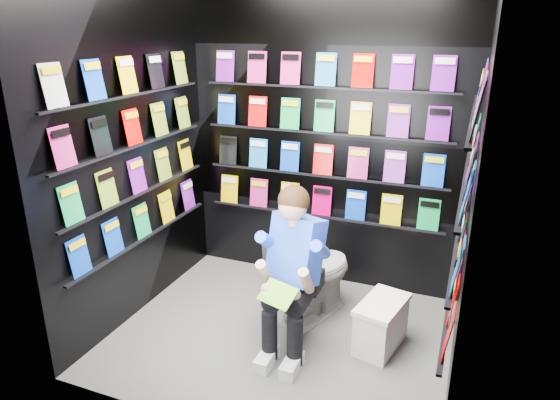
% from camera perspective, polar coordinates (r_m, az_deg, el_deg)
% --- Properties ---
extents(floor, '(2.40, 2.40, 0.00)m').
position_cam_1_polar(floor, '(3.87, 0.10, -15.20)').
color(floor, '#5A5A58').
rests_on(floor, ground).
extents(wall_back, '(2.40, 0.04, 2.60)m').
position_cam_1_polar(wall_back, '(4.23, 5.14, 7.08)').
color(wall_back, black).
rests_on(wall_back, floor).
extents(wall_front, '(2.40, 0.04, 2.60)m').
position_cam_1_polar(wall_front, '(2.45, -8.52, -2.29)').
color(wall_front, black).
rests_on(wall_front, floor).
extents(wall_left, '(0.04, 2.00, 2.60)m').
position_cam_1_polar(wall_left, '(3.90, -16.60, 5.28)').
color(wall_left, black).
rests_on(wall_left, floor).
extents(wall_right, '(0.04, 2.00, 2.60)m').
position_cam_1_polar(wall_right, '(3.09, 21.25, 1.18)').
color(wall_right, black).
rests_on(wall_right, floor).
extents(comics_back, '(2.10, 0.06, 1.37)m').
position_cam_1_polar(comics_back, '(4.20, 5.02, 7.06)').
color(comics_back, red).
rests_on(comics_back, wall_back).
extents(comics_left, '(0.06, 1.70, 1.37)m').
position_cam_1_polar(comics_left, '(3.88, -16.25, 5.32)').
color(comics_left, red).
rests_on(comics_left, wall_left).
extents(comics_right, '(0.06, 1.70, 1.37)m').
position_cam_1_polar(comics_right, '(3.09, 20.71, 1.33)').
color(comics_right, red).
rests_on(comics_right, wall_right).
extents(toilet, '(0.63, 0.84, 0.73)m').
position_cam_1_polar(toilet, '(3.93, 3.77, -8.40)').
color(toilet, white).
rests_on(toilet, floor).
extents(longbox, '(0.33, 0.48, 0.33)m').
position_cam_1_polar(longbox, '(3.74, 11.45, -13.98)').
color(longbox, white).
rests_on(longbox, floor).
extents(longbox_lid, '(0.36, 0.51, 0.03)m').
position_cam_1_polar(longbox_lid, '(3.64, 11.64, -11.58)').
color(longbox_lid, white).
rests_on(longbox_lid, longbox).
extents(reader, '(0.67, 0.81, 1.28)m').
position_cam_1_polar(reader, '(3.44, 1.92, -5.68)').
color(reader, blue).
rests_on(reader, toilet).
extents(held_comic, '(0.28, 0.21, 0.10)m').
position_cam_1_polar(held_comic, '(3.22, -0.26, -10.71)').
color(held_comic, green).
rests_on(held_comic, reader).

